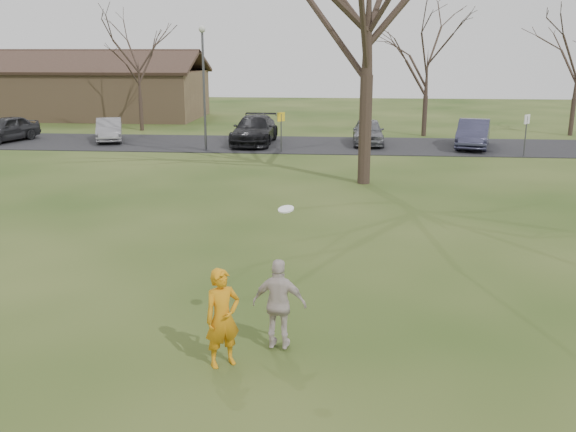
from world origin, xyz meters
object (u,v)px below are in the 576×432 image
object	(u,v)px
catching_play	(279,304)
player_defender	(222,318)
building	(70,92)
car_3	(255,130)
car_4	(368,132)
car_5	(473,134)
car_0	(5,129)
lamp_post	(203,73)
car_1	(109,130)

from	to	relation	value
catching_play	player_defender	bearing A→B (deg)	-144.19
building	catching_play	bearing A→B (deg)	-61.76
car_3	building	xyz separation A→B (m)	(-16.21, 13.04, 1.13)
car_4	car_5	xyz separation A→B (m)	(5.55, -0.65, 0.05)
car_4	car_5	distance (m)	5.58
car_4	car_0	bearing A→B (deg)	-177.91
car_5	lamp_post	xyz separation A→B (m)	(-14.02, -2.17, 3.19)
player_defender	building	size ratio (longest dim) A/B	0.08
player_defender	car_3	xyz separation A→B (m)	(-3.08, 25.16, -0.04)
car_1	car_4	bearing A→B (deg)	-19.25
catching_play	building	distance (m)	42.66
player_defender	car_3	world-z (taller)	player_defender
player_defender	catching_play	bearing A→B (deg)	0.99
player_defender	car_4	world-z (taller)	player_defender
catching_play	car_5	bearing A→B (deg)	72.06
car_1	catching_play	xyz separation A→B (m)	(12.41, -24.91, 0.18)
car_5	car_0	bearing A→B (deg)	-166.20
car_3	car_4	bearing A→B (deg)	4.38
player_defender	car_0	distance (m)	30.22
car_0	building	size ratio (longest dim) A/B	0.21
car_3	lamp_post	distance (m)	4.58
lamp_post	car_0	bearing A→B (deg)	170.37
player_defender	catching_play	distance (m)	1.09
car_3	car_0	bearing A→B (deg)	-177.37
car_0	car_4	distance (m)	20.54
car_0	lamp_post	size ratio (longest dim) A/B	0.67
car_3	car_1	bearing A→B (deg)	178.40
car_5	car_3	bearing A→B (deg)	-167.85
car_3	catching_play	size ratio (longest dim) A/B	2.06
car_5	building	xyz separation A→B (m)	(-28.02, 13.33, 1.15)
car_1	catching_play	size ratio (longest dim) A/B	1.53
car_4	catching_play	xyz separation A→B (m)	(-2.30, -24.90, 0.13)
car_5	lamp_post	distance (m)	14.54
car_1	car_3	distance (m)	8.45
building	lamp_post	xyz separation A→B (m)	(14.00, -15.50, 2.04)
player_defender	building	world-z (taller)	building
player_defender	lamp_post	distance (m)	23.52
car_0	building	distance (m)	13.65
catching_play	building	world-z (taller)	building
car_0	car_3	xyz separation A→B (m)	(14.26, 0.41, 0.05)
car_3	car_4	xyz separation A→B (m)	(6.27, 0.37, -0.07)
player_defender	car_5	bearing A→B (deg)	35.85
player_defender	car_0	size ratio (longest dim) A/B	0.40
car_0	lamp_post	bearing A→B (deg)	7.30
car_4	building	bearing A→B (deg)	150.49
player_defender	building	bearing A→B (deg)	81.97
car_0	car_5	bearing A→B (deg)	17.21
car_0	car_1	size ratio (longest dim) A/B	1.08
car_0	building	xyz separation A→B (m)	(-1.96, 13.46, 1.17)
car_4	player_defender	bearing A→B (deg)	-97.20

